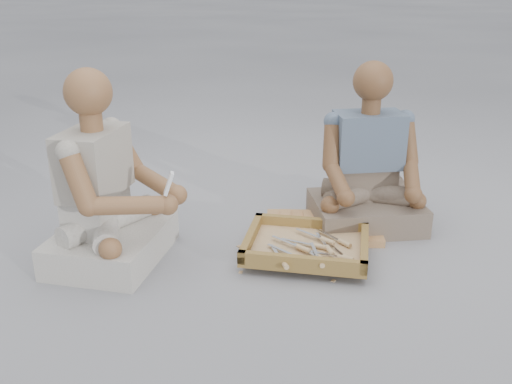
# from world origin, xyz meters

# --- Properties ---
(ground) EXTENTS (60.00, 60.00, 0.00)m
(ground) POSITION_xyz_m (0.00, 0.00, 0.00)
(ground) COLOR #939398
(ground) RESTS_ON ground
(carved_panel) EXTENTS (0.59, 0.42, 0.04)m
(carved_panel) POSITION_xyz_m (0.31, 0.38, 0.02)
(carved_panel) COLOR olive
(carved_panel) RESTS_ON ground
(tool_tray) EXTENTS (0.58, 0.48, 0.07)m
(tool_tray) POSITION_xyz_m (0.23, 0.08, 0.06)
(tool_tray) COLOR brown
(tool_tray) RESTS_ON carved_panel
(chisel_0) EXTENTS (0.21, 0.09, 0.02)m
(chisel_0) POSITION_xyz_m (0.27, 0.06, 0.07)
(chisel_0) COLOR silver
(chisel_0) RESTS_ON tool_tray
(chisel_1) EXTENTS (0.16, 0.17, 0.02)m
(chisel_1) POSITION_xyz_m (0.39, 0.11, 0.08)
(chisel_1) COLOR silver
(chisel_1) RESTS_ON tool_tray
(chisel_2) EXTENTS (0.16, 0.17, 0.02)m
(chisel_2) POSITION_xyz_m (0.29, -0.06, 0.08)
(chisel_2) COLOR silver
(chisel_2) RESTS_ON tool_tray
(chisel_3) EXTENTS (0.07, 0.22, 0.02)m
(chisel_3) POSITION_xyz_m (0.29, -0.10, 0.08)
(chisel_3) COLOR silver
(chisel_3) RESTS_ON tool_tray
(chisel_4) EXTENTS (0.21, 0.09, 0.02)m
(chisel_4) POSITION_xyz_m (0.38, -0.05, 0.08)
(chisel_4) COLOR silver
(chisel_4) RESTS_ON tool_tray
(chisel_5) EXTENTS (0.12, 0.20, 0.02)m
(chisel_5) POSITION_xyz_m (0.41, -0.03, 0.07)
(chisel_5) COLOR silver
(chisel_5) RESTS_ON tool_tray
(chisel_6) EXTENTS (0.19, 0.15, 0.02)m
(chisel_6) POSITION_xyz_m (0.31, 0.11, 0.08)
(chisel_6) COLOR silver
(chisel_6) RESTS_ON tool_tray
(chisel_7) EXTENTS (0.10, 0.21, 0.02)m
(chisel_7) POSITION_xyz_m (0.14, -0.11, 0.07)
(chisel_7) COLOR silver
(chisel_7) RESTS_ON tool_tray
(chisel_8) EXTENTS (0.18, 0.15, 0.02)m
(chisel_8) POSITION_xyz_m (0.19, -0.06, 0.08)
(chisel_8) COLOR silver
(chisel_8) RESTS_ON tool_tray
(chisel_9) EXTENTS (0.19, 0.15, 0.02)m
(chisel_9) POSITION_xyz_m (0.20, 0.02, 0.08)
(chisel_9) COLOR silver
(chisel_9) RESTS_ON tool_tray
(chisel_10) EXTENTS (0.09, 0.21, 0.02)m
(chisel_10) POSITION_xyz_m (0.33, 0.03, 0.08)
(chisel_10) COLOR silver
(chisel_10) RESTS_ON tool_tray
(wood_chip_0) EXTENTS (0.02, 0.02, 0.00)m
(wood_chip_0) POSITION_xyz_m (-0.09, 0.16, 0.00)
(wood_chip_0) COLOR tan
(wood_chip_0) RESTS_ON ground
(wood_chip_1) EXTENTS (0.02, 0.02, 0.00)m
(wood_chip_1) POSITION_xyz_m (0.01, 0.37, 0.00)
(wood_chip_1) COLOR tan
(wood_chip_1) RESTS_ON ground
(wood_chip_2) EXTENTS (0.02, 0.02, 0.00)m
(wood_chip_2) POSITION_xyz_m (0.45, 0.02, 0.00)
(wood_chip_2) COLOR tan
(wood_chip_2) RESTS_ON ground
(wood_chip_3) EXTENTS (0.02, 0.02, 0.00)m
(wood_chip_3) POSITION_xyz_m (0.33, 0.36, 0.00)
(wood_chip_3) COLOR tan
(wood_chip_3) RESTS_ON ground
(wood_chip_4) EXTENTS (0.02, 0.02, 0.00)m
(wood_chip_4) POSITION_xyz_m (-0.02, 0.17, 0.00)
(wood_chip_4) COLOR tan
(wood_chip_4) RESTS_ON ground
(wood_chip_5) EXTENTS (0.02, 0.02, 0.00)m
(wood_chip_5) POSITION_xyz_m (-0.05, -0.09, 0.00)
(wood_chip_5) COLOR tan
(wood_chip_5) RESTS_ON ground
(wood_chip_6) EXTENTS (0.02, 0.02, 0.00)m
(wood_chip_6) POSITION_xyz_m (0.25, 0.25, 0.00)
(wood_chip_6) COLOR tan
(wood_chip_6) RESTS_ON ground
(wood_chip_7) EXTENTS (0.02, 0.02, 0.00)m
(wood_chip_7) POSITION_xyz_m (0.36, -0.12, 0.00)
(wood_chip_7) COLOR tan
(wood_chip_7) RESTS_ON ground
(wood_chip_8) EXTENTS (0.02, 0.02, 0.00)m
(wood_chip_8) POSITION_xyz_m (0.34, 0.30, 0.00)
(wood_chip_8) COLOR tan
(wood_chip_8) RESTS_ON ground
(craftsman) EXTENTS (0.60, 0.60, 0.87)m
(craftsman) POSITION_xyz_m (-0.65, -0.02, 0.29)
(craftsman) COLOR beige
(craftsman) RESTS_ON ground
(companion) EXTENTS (0.62, 0.54, 0.84)m
(companion) POSITION_xyz_m (0.52, 0.49, 0.28)
(companion) COLOR #716051
(companion) RESTS_ON ground
(mobile_phone) EXTENTS (0.06, 0.05, 0.10)m
(mobile_phone) POSITION_xyz_m (-0.34, -0.11, 0.41)
(mobile_phone) COLOR white
(mobile_phone) RESTS_ON craftsman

